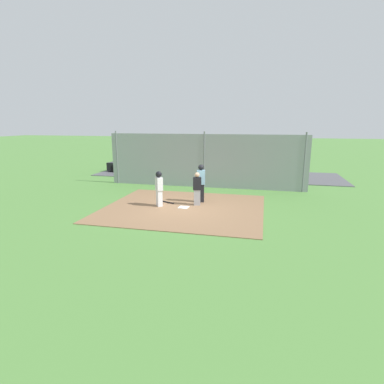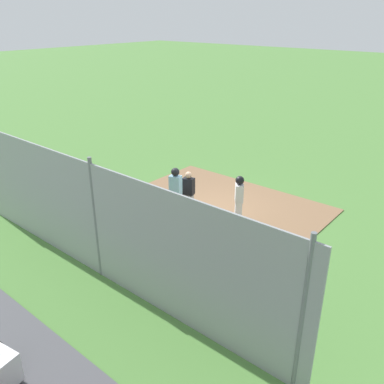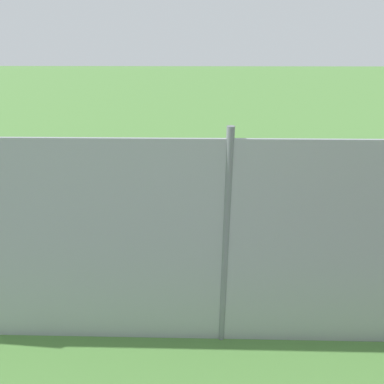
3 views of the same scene
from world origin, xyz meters
The scene contains 8 objects.
ground_plane centered at (0.00, 0.00, 0.00)m, with size 140.00×140.00×0.00m, color #51843D.
dirt_infield centered at (0.00, 0.00, 0.01)m, with size 7.20×6.40×0.03m, color #896647.
home_plate centered at (0.00, 0.00, 0.04)m, with size 0.44×0.44×0.02m, color white.
catcher centered at (-0.51, -0.59, 0.84)m, with size 0.43×0.35×1.57m.
umpire centered at (-0.57, -1.19, 1.02)m, with size 0.43×0.35×1.86m.
runner centered at (1.17, 0.00, 0.97)m, with size 0.44×0.46×1.65m.
baseball_bat centered at (0.98, -0.65, 0.06)m, with size 0.06×0.06×0.81m, color black.
backstop_fence centered at (0.00, -4.86, 1.60)m, with size 12.00×0.10×3.35m.
Camera 3 is at (-0.37, -8.81, 4.22)m, focal length 31.49 mm.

